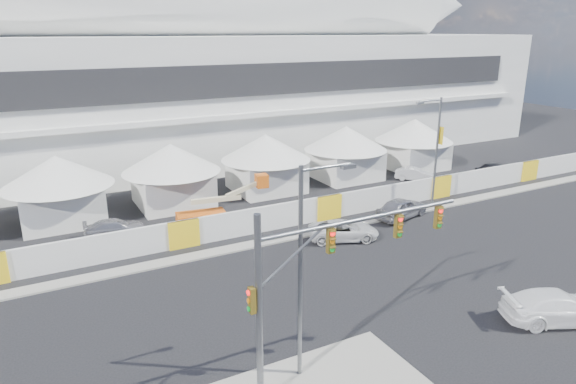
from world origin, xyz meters
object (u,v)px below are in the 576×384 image
pickup_curb (344,230)px  lot_car_c (115,228)px  sedan_silver (401,208)px  lot_car_a (414,174)px  lot_car_b (496,169)px  boom_lift (210,213)px  pickup_near (558,307)px  streetlight_curb (435,146)px  traffic_mast (304,293)px  streetlight_median (306,259)px

pickup_curb → lot_car_c: bearing=81.2°
sedan_silver → lot_car_a: sedan_silver is taller
lot_car_b → boom_lift: size_ratio=0.61×
lot_car_b → pickup_near: bearing=140.8°
streetlight_curb → lot_car_a: bearing=57.2°
lot_car_c → boom_lift: (6.99, -1.14, 0.36)m
traffic_mast → streetlight_curb: size_ratio=1.06×
lot_car_c → sedan_silver: bearing=-103.3°
pickup_curb → streetlight_curb: bearing=-56.7°
sedan_silver → streetlight_curb: bearing=-96.1°
lot_car_c → lot_car_b: bearing=-88.1°
sedan_silver → lot_car_c: 22.37m
pickup_near → streetlight_median: 14.84m
lot_car_b → streetlight_curb: bearing=112.7°
pickup_near → boom_lift: size_ratio=0.78×
sedan_silver → pickup_near: 16.27m
sedan_silver → pickup_curb: 6.85m
pickup_near → lot_car_b: size_ratio=1.28×
pickup_curb → lot_car_a: bearing=-36.1°
pickup_near → streetlight_curb: streetlight_curb is taller
lot_car_b → lot_car_c: bearing=91.0°
sedan_silver → pickup_curb: sedan_silver is taller
boom_lift → pickup_curb: bearing=-36.2°
lot_car_b → lot_car_c: 38.06m
streetlight_curb → streetlight_median: bearing=-145.4°
lot_car_a → lot_car_c: size_ratio=0.89×
pickup_curb → streetlight_curb: 11.58m
traffic_mast → boom_lift: (3.19, 20.35, -3.63)m
pickup_curb → traffic_mast: traffic_mast is taller
lot_car_c → streetlight_curb: (24.91, -6.40, 4.86)m
streetlight_curb → boom_lift: (-17.92, 5.25, -4.50)m
lot_car_a → streetlight_median: bearing=173.5°
sedan_silver → traffic_mast: size_ratio=0.50×
streetlight_curb → traffic_mast: bearing=-144.4°
lot_car_a → boom_lift: boom_lift is taller
streetlight_median → lot_car_c: bearing=102.1°
traffic_mast → lot_car_b: bearing=29.7°
sedan_silver → lot_car_b: sedan_silver is taller
lot_car_a → sedan_silver: bearing=176.6°
lot_car_b → streetlight_curb: (-13.10, -4.44, 4.73)m
lot_car_a → streetlight_median: (-25.25, -21.56, 4.95)m
lot_car_b → pickup_curb: bearing=109.6°
pickup_near → traffic_mast: size_ratio=0.57×
sedan_silver → pickup_curb: size_ratio=0.99×
lot_car_c → boom_lift: boom_lift is taller
pickup_near → lot_car_b: bearing=-19.4°
pickup_curb → streetlight_curb: (10.33, 2.14, 4.79)m
lot_car_c → traffic_mast: bearing=-165.1°
lot_car_a → traffic_mast: size_ratio=0.39×
pickup_curb → pickup_near: (3.69, -14.45, 0.13)m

